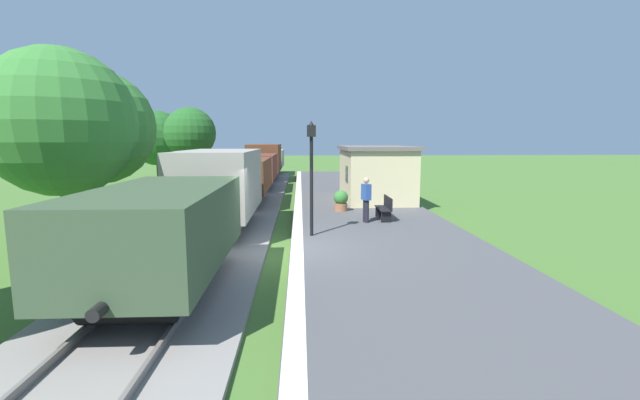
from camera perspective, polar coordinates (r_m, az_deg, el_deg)
name	(u,v)px	position (r m, az deg, el deg)	size (l,w,h in m)	color
ground_plane	(284,256)	(12.63, -4.88, -7.42)	(160.00, 160.00, 0.00)	#47702D
platform_slab	(392,250)	(12.88, 9.59, -6.63)	(6.00, 60.00, 0.25)	#4C4C4F
platform_edge_stripe	(297,247)	(12.56, -3.06, -6.30)	(0.36, 60.00, 0.01)	silver
track_ballast	(200,255)	(12.94, -15.65, -7.05)	(3.80, 60.00, 0.12)	gray
rail_near	(225,250)	(12.76, -12.50, -6.55)	(0.07, 60.00, 0.14)	slate
rail_far	(175,251)	(13.08, -18.76, -6.42)	(0.07, 60.00, 0.14)	slate
freight_train	(251,171)	(25.63, -9.18, 3.79)	(2.50, 39.20, 2.72)	#384C33
station_hut	(375,173)	(22.45, 7.36, 3.61)	(3.50, 5.80, 2.78)	beige
bench_near_hut	(385,208)	(16.95, 8.63, -1.01)	(0.42, 1.50, 0.91)	black
bench_down_platform	(352,182)	(27.23, 4.33, 2.45)	(0.42, 1.50, 0.91)	black
person_waiting	(366,198)	(16.21, 6.15, 0.27)	(0.36, 0.44, 1.71)	black
potted_planter	(341,200)	(18.78, 2.79, -0.04)	(0.64, 0.64, 0.92)	#9E6642
lamp_post_near	(311,157)	(13.73, -1.15, 5.70)	(0.28, 0.28, 3.70)	black
tree_trackside_mid	(60,123)	(14.13, -31.31, 8.76)	(4.13, 4.13, 5.90)	#4C3823
tree_trackside_far	(96,127)	(19.49, -27.62, 8.55)	(4.54, 4.54, 6.12)	#4C3823
tree_field_left	(190,133)	(27.07, -16.91, 8.50)	(3.05, 3.05, 5.28)	#4C3823
tree_field_distant	(157,138)	(34.56, -20.88, 7.70)	(4.08, 4.08, 5.52)	#4C3823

